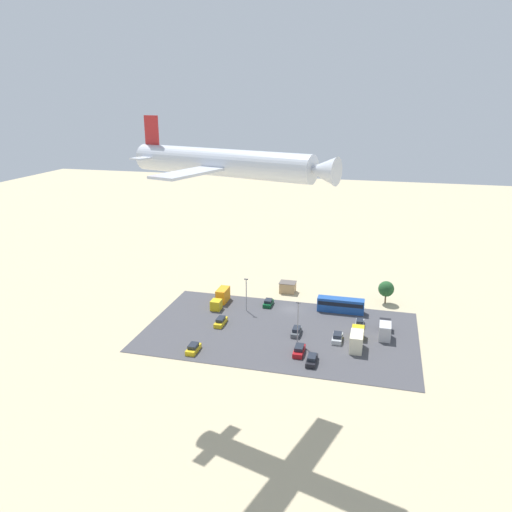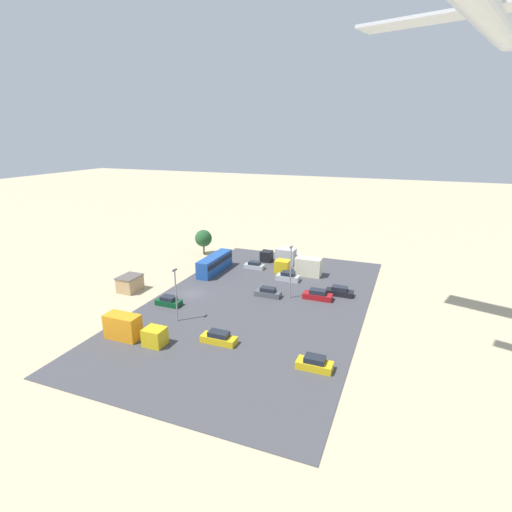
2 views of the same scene
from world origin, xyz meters
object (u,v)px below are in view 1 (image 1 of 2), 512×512
(parked_car_0, at_px, (360,323))
(parked_truck_0, at_px, (385,330))
(parked_car_3, at_px, (312,360))
(parked_car_4, at_px, (221,322))
(parked_truck_1, at_px, (357,339))
(airplane, at_px, (229,163))
(bus, at_px, (341,305))
(parked_car_1, at_px, (337,338))
(parked_car_7, at_px, (193,348))
(parked_car_2, at_px, (299,350))
(parked_car_6, at_px, (268,303))
(parked_truck_2, at_px, (221,298))
(shed_building, at_px, (288,287))
(parked_car_5, at_px, (296,331))

(parked_car_0, xyz_separation_m, parked_truck_0, (-5.32, 3.72, 0.88))
(parked_car_3, height_order, parked_car_4, parked_car_3)
(parked_truck_1, distance_m, airplane, 47.75)
(bus, relative_size, parked_car_0, 2.64)
(parked_car_1, height_order, airplane, airplane)
(parked_car_7, relative_size, parked_truck_1, 0.46)
(parked_car_2, relative_size, parked_car_6, 1.16)
(parked_car_4, distance_m, parked_truck_0, 35.04)
(parked_car_4, relative_size, parked_car_7, 1.13)
(parked_truck_2, bearing_deg, shed_building, -140.71)
(parked_car_3, relative_size, parked_car_5, 1.04)
(parked_car_1, distance_m, airplane, 47.79)
(parked_car_5, xyz_separation_m, parked_truck_1, (-12.57, 2.18, 0.94))
(parked_car_5, relative_size, airplane, 0.14)
(parked_car_0, bearing_deg, parked_truck_1, 89.63)
(parked_car_0, distance_m, airplane, 53.99)
(parked_car_0, relative_size, airplane, 0.13)
(parked_car_5, xyz_separation_m, parked_car_6, (9.19, -13.43, -0.03))
(parked_car_3, xyz_separation_m, parked_car_5, (4.88, -11.04, -0.00))
(parked_truck_0, height_order, parked_truck_1, parked_truck_1)
(parked_car_0, xyz_separation_m, parked_car_3, (7.75, 18.59, 0.07))
(parked_car_2, height_order, parked_car_7, parked_car_2)
(parked_truck_1, height_order, airplane, airplane)
(parked_car_2, relative_size, parked_truck_2, 0.55)
(parked_car_2, relative_size, parked_car_5, 1.08)
(parked_car_7, height_order, airplane, airplane)
(bus, height_order, parked_truck_1, parked_truck_1)
(parked_truck_1, bearing_deg, airplane, -127.93)
(parked_car_4, relative_size, parked_truck_1, 0.53)
(parked_car_7, bearing_deg, airplane, 132.07)
(parked_car_2, xyz_separation_m, parked_car_5, (1.96, -8.01, -0.03))
(parked_car_0, relative_size, parked_truck_1, 0.45)
(bus, relative_size, parked_car_3, 2.35)
(parked_car_2, bearing_deg, airplane, -113.84)
(parked_car_4, height_order, parked_car_6, parked_car_4)
(parked_car_7, bearing_deg, parked_car_5, -145.76)
(parked_car_2, xyz_separation_m, airplane, (7.94, 17.97, 37.91))
(parked_car_3, bearing_deg, parked_car_2, 133.99)
(bus, height_order, parked_car_5, bus)
(parked_car_7, xyz_separation_m, airplane, (-12.25, 13.58, 37.94))
(shed_building, height_order, parked_car_0, shed_building)
(parked_truck_2, xyz_separation_m, airplane, (-14.49, 37.58, 37.07))
(parked_car_0, height_order, parked_car_5, parked_car_5)
(parked_car_6, distance_m, parked_truck_1, 26.80)
(parked_truck_1, relative_size, airplane, 0.28)
(parked_car_2, distance_m, parked_car_6, 24.17)
(shed_building, bearing_deg, parked_truck_1, 126.81)
(bus, bearing_deg, parked_car_5, -29.34)
(bus, distance_m, parked_car_7, 37.17)
(parked_car_1, bearing_deg, bus, 92.83)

